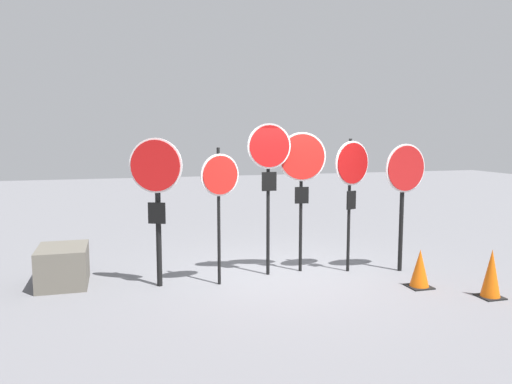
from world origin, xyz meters
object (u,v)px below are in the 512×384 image
object	(u,v)px
stop_sign_0	(156,185)
traffic_cone_1	(420,269)
stop_sign_3	(302,168)
stop_sign_5	(405,180)
stop_sign_4	(352,174)
stop_sign_1	(220,185)
storage_crate	(63,266)
stop_sign_2	(269,161)
traffic_cone_0	(491,274)

from	to	relation	value
stop_sign_0	traffic_cone_1	distance (m)	4.32
stop_sign_3	stop_sign_5	world-z (taller)	stop_sign_3
stop_sign_0	stop_sign_3	size ratio (longest dim) A/B	0.96
stop_sign_0	stop_sign_4	size ratio (longest dim) A/B	1.01
traffic_cone_1	stop_sign_1	bearing A→B (deg)	162.04
traffic_cone_1	storage_crate	distance (m)	5.66
stop_sign_2	traffic_cone_0	world-z (taller)	stop_sign_2
stop_sign_5	traffic_cone_1	size ratio (longest dim) A/B	3.66
stop_sign_4	traffic_cone_1	size ratio (longest dim) A/B	3.81
stop_sign_4	traffic_cone_0	xyz separation A→B (m)	(1.38, -1.83, -1.37)
stop_sign_1	stop_sign_4	size ratio (longest dim) A/B	0.94
stop_sign_2	stop_sign_5	distance (m)	2.38
stop_sign_5	stop_sign_2	bearing A→B (deg)	160.98
stop_sign_2	traffic_cone_1	xyz separation A→B (m)	(2.09, -1.29, -1.65)
stop_sign_3	traffic_cone_0	xyz separation A→B (m)	(2.20, -2.06, -1.47)
stop_sign_1	stop_sign_2	distance (m)	1.01
stop_sign_3	storage_crate	xyz separation A→B (m)	(-3.93, 0.31, -1.52)
stop_sign_1	stop_sign_5	xyz separation A→B (m)	(3.23, -0.08, -0.00)
stop_sign_5	storage_crate	xyz separation A→B (m)	(-5.65, 0.77, -1.30)
stop_sign_2	stop_sign_4	world-z (taller)	stop_sign_2
stop_sign_0	traffic_cone_1	world-z (taller)	stop_sign_0
stop_sign_1	stop_sign_3	bearing A→B (deg)	-2.65
stop_sign_0	stop_sign_3	bearing A→B (deg)	28.54
stop_sign_0	traffic_cone_0	distance (m)	5.19
traffic_cone_1	storage_crate	size ratio (longest dim) A/B	0.62
stop_sign_1	storage_crate	distance (m)	2.84
stop_sign_4	traffic_cone_1	bearing A→B (deg)	-77.80
stop_sign_2	traffic_cone_1	bearing A→B (deg)	-33.34
stop_sign_0	storage_crate	bearing A→B (deg)	-175.67
stop_sign_3	stop_sign_4	bearing A→B (deg)	-9.24
stop_sign_1	traffic_cone_0	distance (m)	4.27
stop_sign_2	stop_sign_0	bearing A→B (deg)	-177.04
traffic_cone_0	traffic_cone_1	world-z (taller)	traffic_cone_0
traffic_cone_1	stop_sign_3	bearing A→B (deg)	137.80
stop_sign_1	stop_sign_3	distance (m)	1.57
stop_sign_0	storage_crate	xyz separation A→B (m)	(-1.46, 0.52, -1.31)
stop_sign_1	storage_crate	size ratio (longest dim) A/B	2.22
stop_sign_4	stop_sign_5	xyz separation A→B (m)	(0.89, -0.23, -0.11)
stop_sign_0	stop_sign_5	distance (m)	4.20
stop_sign_4	stop_sign_2	bearing A→B (deg)	154.66
traffic_cone_0	traffic_cone_1	distance (m)	1.02
stop_sign_0	stop_sign_3	distance (m)	2.49
stop_sign_1	traffic_cone_1	world-z (taller)	stop_sign_1
stop_sign_1	storage_crate	bearing A→B (deg)	147.79
traffic_cone_0	stop_sign_3	bearing A→B (deg)	136.89
stop_sign_0	stop_sign_4	bearing A→B (deg)	23.39
stop_sign_4	stop_sign_5	distance (m)	0.93
stop_sign_0	stop_sign_1	bearing A→B (deg)	13.98
stop_sign_0	storage_crate	world-z (taller)	stop_sign_0
stop_sign_0	stop_sign_5	world-z (taller)	stop_sign_0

